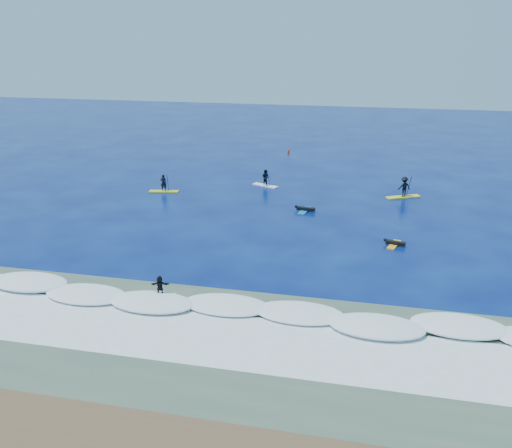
% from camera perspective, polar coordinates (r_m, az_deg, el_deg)
% --- Properties ---
extents(ground, '(160.00, 160.00, 0.00)m').
position_cam_1_polar(ground, '(39.99, -0.59, -2.02)').
color(ground, '#040D4A').
rests_on(ground, ground).
extents(shallow_water, '(90.00, 13.00, 0.01)m').
position_cam_1_polar(shallow_water, '(27.88, -7.49, -11.95)').
color(shallow_water, '#3D5445').
rests_on(shallow_water, ground).
extents(breaking_wave, '(40.00, 6.00, 0.30)m').
position_cam_1_polar(breaking_wave, '(31.18, -4.94, -8.36)').
color(breaking_wave, white).
rests_on(breaking_wave, ground).
extents(whitewater, '(34.00, 5.00, 0.02)m').
position_cam_1_polar(whitewater, '(28.69, -6.80, -10.98)').
color(whitewater, silver).
rests_on(whitewater, ground).
extents(sup_paddler_left, '(2.80, 1.16, 1.91)m').
position_cam_1_polar(sup_paddler_left, '(53.64, -9.22, 3.81)').
color(sup_paddler_left, yellow).
rests_on(sup_paddler_left, ground).
extents(sup_paddler_center, '(2.69, 1.71, 1.87)m').
position_cam_1_polar(sup_paddler_center, '(54.98, 0.95, 4.52)').
color(sup_paddler_center, white).
rests_on(sup_paddler_center, ground).
extents(sup_paddler_right, '(3.14, 2.19, 2.20)m').
position_cam_1_polar(sup_paddler_right, '(52.77, 14.58, 3.49)').
color(sup_paddler_right, yellow).
rests_on(sup_paddler_right, ground).
extents(prone_paddler_near, '(1.53, 2.00, 0.41)m').
position_cam_1_polar(prone_paddler_near, '(40.85, 13.66, -1.92)').
color(prone_paddler_near, gold).
rests_on(prone_paddler_near, ground).
extents(prone_paddler_far, '(1.74, 2.24, 0.46)m').
position_cam_1_polar(prone_paddler_far, '(47.42, 4.90, 1.46)').
color(prone_paddler_far, '#176DB3').
rests_on(prone_paddler_far, ground).
extents(wave_surfer, '(1.74, 0.83, 1.22)m').
position_cam_1_polar(wave_surfer, '(32.19, -9.58, -6.25)').
color(wave_surfer, white).
rests_on(wave_surfer, breaking_wave).
extents(marker_buoy, '(0.27, 0.27, 0.66)m').
position_cam_1_polar(marker_buoy, '(70.19, 3.26, 7.26)').
color(marker_buoy, red).
rests_on(marker_buoy, ground).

